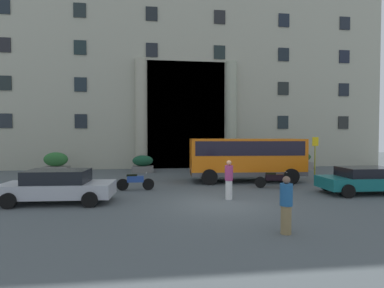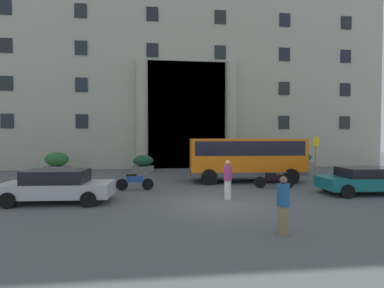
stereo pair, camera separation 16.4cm
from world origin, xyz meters
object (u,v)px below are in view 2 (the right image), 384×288
object	(u,v)px
hedge_planter_west	(57,163)
parked_coupe_end	(57,186)
hedge_planter_east	(143,164)
scooter_by_planter	(28,184)
orange_minibus	(246,156)
hedge_planter_entrance_left	(259,161)
pedestrian_child_trailing	(228,180)
motorcycle_near_kerb	(134,181)
pedestrian_woman_with_bag	(283,205)
bus_stop_sign	(316,152)
hedge_planter_entrance_right	(300,161)
parked_estate_mid	(365,180)
hedge_planter_far_east	(209,163)
motorcycle_far_end	(273,180)

from	to	relation	value
hedge_planter_west	parked_coupe_end	bearing A→B (deg)	-71.71
hedge_planter_east	scooter_by_planter	xyz separation A→B (m)	(-5.12, -7.67, -0.17)
orange_minibus	hedge_planter_entrance_left	xyz separation A→B (m)	(2.70, 5.32, -0.83)
orange_minibus	hedge_planter_west	bearing A→B (deg)	162.59
scooter_by_planter	pedestrian_child_trailing	size ratio (longest dim) A/B	1.11
motorcycle_near_kerb	pedestrian_child_trailing	world-z (taller)	pedestrian_child_trailing
hedge_planter_east	hedge_planter_entrance_left	size ratio (longest dim) A/B	1.04
pedestrian_woman_with_bag	pedestrian_child_trailing	size ratio (longest dim) A/B	0.97
bus_stop_sign	hedge_planter_entrance_right	bearing A→B (deg)	78.97
bus_stop_sign	parked_estate_mid	bearing A→B (deg)	-97.00
hedge_planter_west	pedestrian_woman_with_bag	world-z (taller)	pedestrian_woman_with_bag
hedge_planter_entrance_right	hedge_planter_far_east	distance (m)	7.44
orange_minibus	parked_estate_mid	distance (m)	6.37
hedge_planter_east	hedge_planter_far_east	bearing A→B (deg)	-2.27
hedge_planter_far_east	scooter_by_planter	xyz separation A→B (m)	(-10.18, -7.47, -0.20)
orange_minibus	parked_estate_mid	bearing A→B (deg)	-39.65
hedge_planter_entrance_left	pedestrian_woman_with_bag	distance (m)	15.38
orange_minibus	hedge_planter_entrance_right	bearing A→B (deg)	44.12
hedge_planter_entrance_right	pedestrian_woman_with_bag	distance (m)	16.51
hedge_planter_entrance_left	scooter_by_planter	xyz separation A→B (m)	(-14.30, -7.76, -0.29)
hedge_planter_east	motorcycle_far_end	distance (m)	10.50
hedge_planter_entrance_left	pedestrian_child_trailing	size ratio (longest dim) A/B	0.89
motorcycle_near_kerb	motorcycle_far_end	bearing A→B (deg)	-0.78
hedge_planter_far_east	hedge_planter_east	distance (m)	5.06
scooter_by_planter	motorcycle_far_end	world-z (taller)	same
hedge_planter_far_east	orange_minibus	bearing A→B (deg)	-74.27
scooter_by_planter	orange_minibus	bearing A→B (deg)	7.07
parked_coupe_end	pedestrian_child_trailing	size ratio (longest dim) A/B	2.66
pedestrian_child_trailing	scooter_by_planter	bearing A→B (deg)	-107.65
parked_estate_mid	parked_coupe_end	bearing A→B (deg)	-177.39
pedestrian_child_trailing	pedestrian_woman_with_bag	bearing A→B (deg)	2.80
parked_coupe_end	hedge_planter_west	bearing A→B (deg)	111.12
hedge_planter_east	pedestrian_child_trailing	world-z (taller)	pedestrian_child_trailing
scooter_by_planter	pedestrian_child_trailing	xyz separation A→B (m)	(9.32, -2.33, 0.42)
orange_minibus	parked_estate_mid	xyz separation A→B (m)	(4.60, -4.31, -0.90)
motorcycle_far_end	pedestrian_child_trailing	distance (m)	3.87
orange_minibus	pedestrian_child_trailing	size ratio (longest dim) A/B	4.01
parked_estate_mid	pedestrian_woman_with_bag	distance (m)	8.14
hedge_planter_west	motorcycle_near_kerb	bearing A→B (deg)	-48.77
motorcycle_far_end	hedge_planter_entrance_left	bearing A→B (deg)	89.76
hedge_planter_entrance_left	pedestrian_woman_with_bag	world-z (taller)	pedestrian_woman_with_bag
hedge_planter_entrance_right	scooter_by_planter	xyz separation A→B (m)	(-17.62, -7.60, -0.25)
hedge_planter_entrance_left	motorcycle_near_kerb	size ratio (longest dim) A/B	0.80
hedge_planter_entrance_left	parked_estate_mid	distance (m)	9.82
motorcycle_near_kerb	pedestrian_child_trailing	bearing A→B (deg)	-30.40
hedge_planter_west	motorcycle_near_kerb	distance (m)	9.26
bus_stop_sign	motorcycle_near_kerb	bearing A→B (deg)	-163.12
bus_stop_sign	hedge_planter_east	size ratio (longest dim) A/B	1.68
hedge_planter_entrance_right	parked_coupe_end	world-z (taller)	hedge_planter_entrance_right
hedge_planter_west	motorcycle_near_kerb	size ratio (longest dim) A/B	0.92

